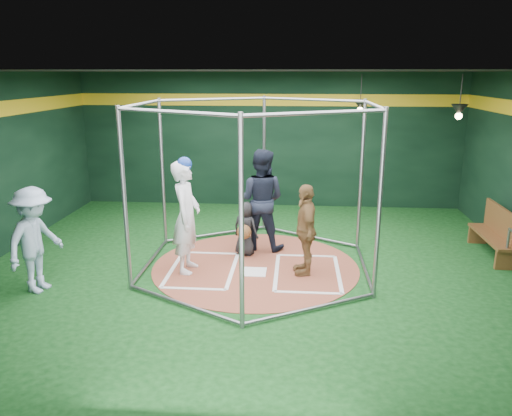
# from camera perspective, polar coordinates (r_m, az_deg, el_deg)

# --- Properties ---
(room_shell) EXTENTS (10.10, 9.10, 3.53)m
(room_shell) POSITION_cam_1_polar(r_m,az_deg,el_deg) (8.82, -0.05, 3.95)
(room_shell) COLOR #0B3410
(room_shell) RESTS_ON ground
(clay_disc) EXTENTS (3.80, 3.80, 0.01)m
(clay_disc) POSITION_cam_1_polar(r_m,az_deg,el_deg) (9.31, -0.05, -6.67)
(clay_disc) COLOR brown
(clay_disc) RESTS_ON ground
(home_plate) EXTENTS (0.43, 0.43, 0.01)m
(home_plate) POSITION_cam_1_polar(r_m,az_deg,el_deg) (9.03, -0.21, -7.31)
(home_plate) COLOR white
(home_plate) RESTS_ON clay_disc
(batter_box_left) EXTENTS (1.17, 1.77, 0.01)m
(batter_box_left) POSITION_cam_1_polar(r_m,az_deg,el_deg) (9.20, -6.13, -6.97)
(batter_box_left) COLOR white
(batter_box_left) RESTS_ON clay_disc
(batter_box_right) EXTENTS (1.17, 1.77, 0.01)m
(batter_box_right) POSITION_cam_1_polar(r_m,az_deg,el_deg) (9.05, 5.87, -7.34)
(batter_box_right) COLOR white
(batter_box_right) RESTS_ON clay_disc
(batting_cage) EXTENTS (4.05, 4.67, 3.00)m
(batting_cage) POSITION_cam_1_polar(r_m,az_deg,el_deg) (8.86, -0.05, 2.33)
(batting_cage) COLOR gray
(batting_cage) RESTS_ON ground
(pendant_lamp_near) EXTENTS (0.34, 0.34, 0.90)m
(pendant_lamp_near) POSITION_cam_1_polar(r_m,az_deg,el_deg) (12.32, 11.83, 11.47)
(pendant_lamp_near) COLOR black
(pendant_lamp_near) RESTS_ON room_shell
(pendant_lamp_far) EXTENTS (0.34, 0.34, 0.90)m
(pendant_lamp_far) POSITION_cam_1_polar(r_m,az_deg,el_deg) (11.13, 22.21, 10.32)
(pendant_lamp_far) COLOR black
(pendant_lamp_far) RESTS_ON room_shell
(batter_figure) EXTENTS (0.51, 0.75, 2.08)m
(batter_figure) POSITION_cam_1_polar(r_m,az_deg,el_deg) (8.88, -7.97, -0.88)
(batter_figure) COLOR white
(batter_figure) RESTS_ON clay_disc
(visitor_leopard) EXTENTS (0.51, 0.99, 1.62)m
(visitor_leopard) POSITION_cam_1_polar(r_m,az_deg,el_deg) (8.78, 5.68, -2.45)
(visitor_leopard) COLOR #AD804A
(visitor_leopard) RESTS_ON clay_disc
(catcher_figure) EXTENTS (0.61, 0.65, 1.06)m
(catcher_figure) POSITION_cam_1_polar(r_m,az_deg,el_deg) (9.70, -1.25, -2.39)
(catcher_figure) COLOR black
(catcher_figure) RESTS_ON clay_disc
(umpire) EXTENTS (1.13, 0.96, 2.03)m
(umpire) POSITION_cam_1_polar(r_m,az_deg,el_deg) (9.96, 0.56, 0.98)
(umpire) COLOR black
(umpire) RESTS_ON clay_disc
(bystander_blue) EXTENTS (0.89, 1.25, 1.74)m
(bystander_blue) POSITION_cam_1_polar(r_m,az_deg,el_deg) (8.80, -23.96, -3.37)
(bystander_blue) COLOR #9FB7D3
(bystander_blue) RESTS_ON ground
(dugout_bench) EXTENTS (0.39, 1.65, 0.96)m
(dugout_bench) POSITION_cam_1_polar(r_m,az_deg,el_deg) (10.77, 25.79, -2.44)
(dugout_bench) COLOR brown
(dugout_bench) RESTS_ON ground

